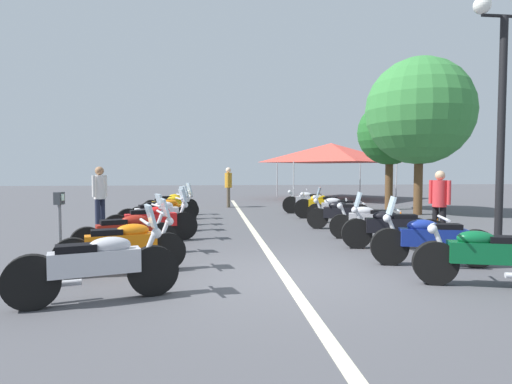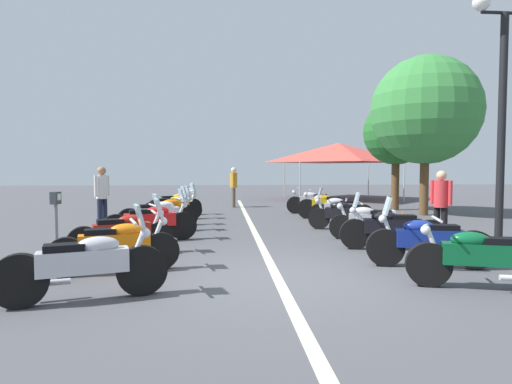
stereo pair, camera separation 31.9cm
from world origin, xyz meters
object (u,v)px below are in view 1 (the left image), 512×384
at_px(motorcycle_left_row_2, 127,233).
at_px(motorcycle_left_row_1, 123,245).
at_px(motorcycle_left_row_7, 172,203).
at_px(motorcycle_right_row_7, 310,202).
at_px(bystander_2, 100,193).
at_px(motorcycle_right_row_4, 343,214).
at_px(traffic_cone_1, 401,222).
at_px(traffic_cone_0, 437,233).
at_px(motorcycle_left_row_6, 170,206).
at_px(motorcycle_left_row_3, 152,221).
at_px(motorcycle_left_row_4, 158,215).
at_px(event_tent, 331,153).
at_px(motorcycle_right_row_0, 487,256).
at_px(motorcycle_right_row_6, 323,205).
at_px(motorcycle_left_row_5, 164,211).
at_px(roadside_tree_0, 420,111).
at_px(motorcycle_right_row_5, 338,209).
at_px(motorcycle_left_row_0, 98,265).
at_px(parking_meter, 60,214).
at_px(motorcycle_right_row_1, 431,239).
at_px(bystander_0, 228,184).
at_px(motorcycle_right_row_3, 370,221).
at_px(roadside_tree_1, 390,133).
at_px(motorcycle_right_row_2, 392,227).
at_px(street_lamp_twin_globe, 503,82).

bearing_deg(motorcycle_left_row_2, motorcycle_left_row_1, -103.57).
bearing_deg(motorcycle_left_row_7, motorcycle_left_row_1, -111.41).
xyz_separation_m(motorcycle_right_row_7, bystander_2, (-3.87, 6.84, 0.58)).
height_order(motorcycle_right_row_4, traffic_cone_1, motorcycle_right_row_4).
relative_size(motorcycle_left_row_2, traffic_cone_0, 3.14).
bearing_deg(motorcycle_left_row_6, motorcycle_left_row_3, -109.92).
bearing_deg(motorcycle_left_row_4, event_tent, 35.88).
height_order(motorcycle_left_row_7, motorcycle_right_row_0, motorcycle_left_row_7).
distance_m(motorcycle_left_row_4, motorcycle_left_row_6, 2.88).
xyz_separation_m(motorcycle_left_row_3, motorcycle_right_row_6, (4.24, -5.21, -0.01)).
relative_size(motorcycle_left_row_5, roadside_tree_0, 0.34).
height_order(motorcycle_left_row_2, motorcycle_right_row_5, motorcycle_left_row_2).
distance_m(motorcycle_left_row_0, parking_meter, 2.64).
bearing_deg(motorcycle_right_row_1, motorcycle_left_row_1, 12.89).
bearing_deg(motorcycle_right_row_1, bystander_0, -62.62).
bearing_deg(parking_meter, motorcycle_right_row_1, 1.86).
distance_m(motorcycle_left_row_5, parking_meter, 5.22).
distance_m(motorcycle_left_row_3, parking_meter, 2.64).
bearing_deg(motorcycle_right_row_3, motorcycle_left_row_4, -0.35).
xyz_separation_m(traffic_cone_1, event_tent, (12.99, -1.79, 2.36)).
xyz_separation_m(motorcycle_right_row_1, roadside_tree_1, (10.30, -3.66, 2.73)).
distance_m(motorcycle_left_row_0, motorcycle_left_row_4, 6.04).
xyz_separation_m(motorcycle_right_row_3, roadside_tree_1, (7.42, -3.66, 2.76)).
bearing_deg(motorcycle_right_row_2, roadside_tree_1, -102.00).
bearing_deg(motorcycle_right_row_3, motorcycle_left_row_3, 15.33).
relative_size(motorcycle_right_row_5, bystander_0, 1.09).
bearing_deg(motorcycle_left_row_3, roadside_tree_1, 21.58).
bearing_deg(motorcycle_right_row_2, motorcycle_left_row_5, -28.21).
xyz_separation_m(motorcycle_left_row_0, street_lamp_twin_globe, (2.02, -6.89, 2.86)).
relative_size(traffic_cone_1, event_tent, 0.10).
bearing_deg(motorcycle_right_row_5, traffic_cone_0, 120.51).
height_order(motorcycle_right_row_7, bystander_2, bystander_2).
bearing_deg(bystander_2, motorcycle_left_row_1, 138.25).
distance_m(motorcycle_left_row_0, roadside_tree_0, 13.75).
bearing_deg(motorcycle_left_row_0, motorcycle_right_row_2, 12.44).
height_order(motorcycle_right_row_6, roadside_tree_0, roadside_tree_0).
xyz_separation_m(motorcycle_right_row_0, traffic_cone_0, (3.25, -1.05, -0.17)).
height_order(motorcycle_left_row_4, bystander_0, bystander_0).
relative_size(motorcycle_left_row_2, parking_meter, 1.50).
relative_size(motorcycle_left_row_3, traffic_cone_1, 3.49).
distance_m(motorcycle_left_row_2, motorcycle_right_row_6, 8.04).
distance_m(motorcycle_left_row_2, motorcycle_left_row_4, 3.15).
xyz_separation_m(street_lamp_twin_globe, traffic_cone_0, (1.35, 0.47, -3.04)).
distance_m(motorcycle_right_row_5, bystander_0, 6.88).
bearing_deg(motorcycle_right_row_7, motorcycle_right_row_4, 98.55).
xyz_separation_m(motorcycle_right_row_3, motorcycle_right_row_4, (1.70, 0.13, 0.01)).
distance_m(motorcycle_left_row_5, motorcycle_right_row_0, 8.97).
xyz_separation_m(motorcycle_left_row_2, roadside_tree_0, (6.79, -9.34, 3.39)).
xyz_separation_m(traffic_cone_0, event_tent, (14.96, -1.85, 2.36)).
distance_m(motorcycle_right_row_4, parking_meter, 7.40).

